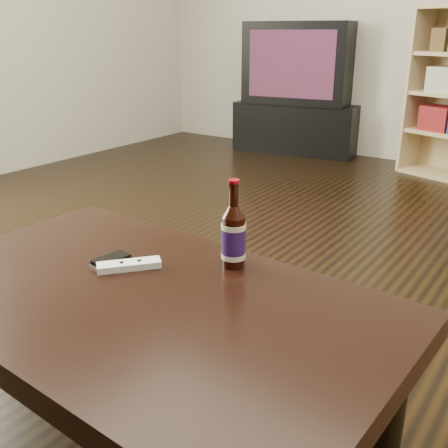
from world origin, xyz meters
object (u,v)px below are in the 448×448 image
Objects in this scene: coffee_table at (141,315)px; remote at (129,265)px; tv_stand at (299,126)px; phone at (111,261)px; tv at (302,63)px; beer_bottle at (233,236)px.

remote is at bearing 144.20° from coffee_table.
tv_stand is 10.11× the size of phone.
coffee_table is 11.73× the size of phone.
coffee_table is at bearing -76.75° from tv.
phone is 0.69× the size of remote.
coffee_table is 0.16m from remote.
tv_stand is at bearing 90.00° from tv.
tv_stand is at bearing 111.29° from coffee_table.
phone is at bearing -147.67° from beer_bottle.
coffee_table is at bearing -76.76° from tv_stand.
tv is 9.12× the size of phone.
tv_stand is 4.63× the size of beer_bottle.
tv reaches higher than coffee_table.
tv_stand is at bearing 114.19° from beer_bottle.
remote is at bearing 12.00° from phone.
coffee_table is (1.39, -3.57, 0.18)m from tv_stand.
tv_stand is 1.11× the size of tv.
remote is (-0.22, -0.17, -0.07)m from beer_bottle.
beer_bottle is (1.49, -3.32, 0.33)m from tv_stand.
tv reaches higher than remote.
phone is (-0.18, 0.08, 0.07)m from coffee_table.
tv_stand is at bearing 116.82° from phone.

